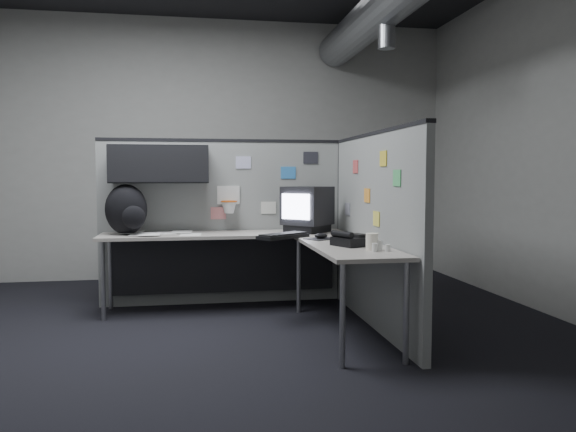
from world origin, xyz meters
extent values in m
cube|color=black|center=(0.00, 0.00, -0.01)|extent=(5.60, 5.60, 0.01)
cube|color=#9E9E99|center=(0.00, 2.80, 1.60)|extent=(5.60, 0.01, 3.20)
cube|color=#9E9E99|center=(0.00, -2.80, 1.60)|extent=(5.60, 0.01, 3.20)
cube|color=#9E9E99|center=(2.80, 0.00, 1.60)|extent=(0.01, 5.60, 3.20)
cylinder|color=slate|center=(1.40, 0.80, 2.60)|extent=(0.16, 0.16, 0.30)
cube|color=gray|center=(-0.08, 1.30, 0.80)|extent=(2.43, 0.06, 1.60)
cube|color=black|center=(-0.08, 1.30, 1.61)|extent=(2.43, 0.07, 0.03)
cube|color=black|center=(1.10, 1.30, 0.80)|extent=(0.07, 0.07, 1.60)
cube|color=black|center=(-0.70, 1.10, 1.38)|extent=(0.90, 0.35, 0.35)
cube|color=black|center=(-0.70, 0.93, 1.38)|extent=(0.90, 0.02, 0.33)
cube|color=silver|center=(-0.05, 1.26, 1.08)|extent=(0.22, 0.02, 0.18)
torus|color=#D85914|center=(-0.05, 1.17, 1.02)|extent=(0.16, 0.16, 0.01)
cone|color=white|center=(-0.05, 1.17, 0.96)|extent=(0.14, 0.14, 0.11)
cube|color=#B266B2|center=(-0.95, 1.26, 1.02)|extent=(0.15, 0.01, 0.12)
cube|color=silver|center=(0.10, 1.26, 1.40)|extent=(0.15, 0.01, 0.12)
cube|color=silver|center=(0.35, 1.26, 0.95)|extent=(0.15, 0.01, 0.12)
cube|color=#337FCC|center=(0.55, 1.26, 1.30)|extent=(0.15, 0.01, 0.12)
cube|color=#26262D|center=(0.78, 1.26, 1.45)|extent=(0.15, 0.01, 0.12)
cube|color=#D87F7F|center=(-0.15, 1.26, 0.90)|extent=(0.15, 0.01, 0.12)
cube|color=gray|center=(1.10, 0.22, 0.80)|extent=(0.06, 2.23, 1.60)
cube|color=black|center=(1.10, 0.22, 1.61)|extent=(0.07, 2.23, 0.03)
cube|color=#CC4C4C|center=(1.06, 0.65, 1.35)|extent=(0.01, 0.15, 0.12)
cube|color=orange|center=(1.06, 0.30, 1.10)|extent=(0.01, 0.15, 0.12)
cube|color=gold|center=(1.06, -0.10, 1.40)|extent=(0.01, 0.15, 0.12)
cube|color=gray|center=(1.06, 0.90, 0.95)|extent=(0.01, 0.15, 0.12)
cube|color=#4CB266|center=(1.06, -0.40, 1.25)|extent=(0.01, 0.15, 0.12)
cube|color=#E5D84C|center=(1.06, 0.05, 0.92)|extent=(0.01, 0.15, 0.12)
cube|color=#A39C93|center=(-0.10, 0.98, 0.71)|extent=(2.30, 0.56, 0.03)
cube|color=#A39C93|center=(0.78, -0.07, 0.71)|extent=(0.56, 1.55, 0.03)
cube|color=black|center=(-0.10, 1.20, 0.40)|extent=(2.18, 0.02, 0.55)
cylinder|color=gray|center=(-1.18, 0.76, 0.35)|extent=(0.04, 0.04, 0.70)
cylinder|color=gray|center=(-1.18, 1.20, 0.35)|extent=(0.04, 0.04, 0.70)
cylinder|color=gray|center=(0.56, 0.76, 0.35)|extent=(0.04, 0.04, 0.70)
cylinder|color=gray|center=(0.56, -0.78, 0.35)|extent=(0.04, 0.04, 0.70)
cylinder|color=gray|center=(1.00, -0.78, 0.35)|extent=(0.04, 0.04, 0.70)
cube|color=black|center=(0.68, 0.94, 0.77)|extent=(0.48, 0.48, 0.07)
cube|color=black|center=(0.68, 0.94, 0.98)|extent=(0.54, 0.54, 0.36)
cube|color=silver|center=(0.54, 0.80, 0.98)|extent=(0.22, 0.22, 0.24)
cube|color=black|center=(0.37, 0.46, 0.75)|extent=(0.50, 0.43, 0.03)
cube|color=black|center=(0.37, 0.46, 0.77)|extent=(0.45, 0.39, 0.01)
cube|color=black|center=(0.67, 0.33, 0.73)|extent=(0.30, 0.29, 0.01)
ellipsoid|color=black|center=(0.67, 0.33, 0.76)|extent=(0.13, 0.10, 0.04)
cube|color=black|center=(0.79, -0.16, 0.76)|extent=(0.30, 0.31, 0.07)
cylinder|color=black|center=(0.72, -0.18, 0.82)|extent=(0.14, 0.22, 0.05)
cube|color=black|center=(0.86, -0.14, 0.81)|extent=(0.15, 0.16, 0.02)
cylinder|color=silver|center=(0.92, -0.46, 0.77)|extent=(0.05, 0.05, 0.07)
cylinder|color=silver|center=(0.86, -0.52, 0.76)|extent=(0.05, 0.05, 0.06)
cylinder|color=silver|center=(0.96, -0.53, 0.76)|extent=(0.04, 0.04, 0.05)
cylinder|color=#D85914|center=(0.88, -0.41, 0.77)|extent=(0.05, 0.05, 0.08)
cylinder|color=white|center=(0.87, -0.43, 0.79)|extent=(0.11, 0.11, 0.12)
cube|color=white|center=(-0.42, 0.89, 0.73)|extent=(0.20, 0.28, 0.00)
cube|color=white|center=(-0.64, 1.04, 0.73)|extent=(0.20, 0.27, 0.00)
cube|color=white|center=(-0.87, 0.96, 0.74)|extent=(0.20, 0.27, 0.00)
cube|color=white|center=(-0.50, 1.08, 0.74)|extent=(0.20, 0.28, 0.00)
cube|color=white|center=(-0.78, 0.88, 0.74)|extent=(0.20, 0.27, 0.00)
cube|color=white|center=(-0.95, 1.07, 0.74)|extent=(0.20, 0.28, 0.00)
ellipsoid|color=black|center=(-1.00, 1.00, 0.96)|extent=(0.42, 0.34, 0.46)
ellipsoid|color=black|center=(-0.92, 0.87, 0.90)|extent=(0.23, 0.15, 0.21)
camera|label=1|loc=(-0.40, -4.29, 1.26)|focal=35.00mm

